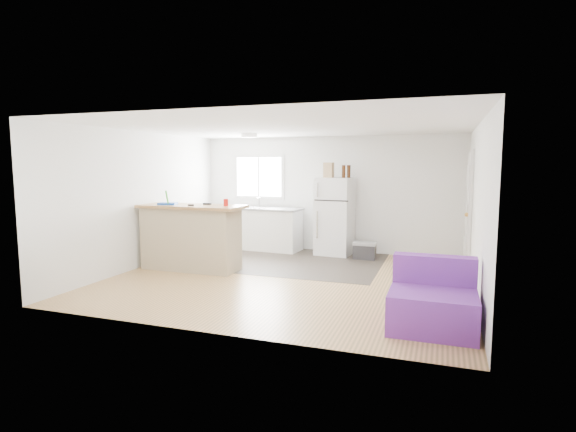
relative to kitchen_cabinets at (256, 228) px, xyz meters
The scene contains 19 objects.
room 2.75m from the kitchen_cabinets, 55.47° to the right, with size 5.51×5.01×2.41m.
vinyl_zone 1.30m from the kitchen_cabinets, 50.24° to the right, with size 4.05×2.50×0.00m, color #342D27.
window 1.13m from the kitchen_cabinets, 98.76° to the left, with size 1.18×0.06×0.98m.
interior_door 4.31m from the kitchen_cabinets, ahead, with size 0.11×0.92×2.10m.
ceiling_fixture 2.16m from the kitchen_cabinets, 72.88° to the right, with size 0.30×0.30×0.07m, color white.
kitchen_cabinets is the anchor object (origin of this frame).
peninsula 2.15m from the kitchen_cabinets, 98.23° to the right, with size 1.84×0.71×1.13m.
refrigerator 1.77m from the kitchen_cabinets, ahead, with size 0.74×0.71×1.56m.
cooler 2.44m from the kitchen_cabinets, ahead, with size 0.44×0.30×0.33m.
purple_seat 5.27m from the kitchen_cabinets, 44.74° to the right, with size 0.93×0.88×0.77m.
cleaner_jug 2.28m from the kitchen_cabinets, 85.69° to the right, with size 0.14×0.11×0.30m.
mop 2.40m from the kitchen_cabinets, 107.85° to the right, with size 0.24×0.39×1.39m.
red_cup 2.27m from the kitchen_cabinets, 80.12° to the right, with size 0.08×0.08×0.12m, color red.
blue_tray 2.42m from the kitchen_cabinets, 107.84° to the right, with size 0.30×0.22×0.04m, color #1345B2.
tool_a 2.11m from the kitchen_cabinets, 91.50° to the right, with size 0.14×0.05×0.03m, color black.
tool_b 2.38m from the kitchen_cabinets, 95.17° to the right, with size 0.10×0.04×0.03m, color black.
cardboard_box 2.05m from the kitchen_cabinets, ahead, with size 0.20×0.10×0.30m, color tan.
bottle_left 2.30m from the kitchen_cabinets, ahead, with size 0.07×0.07×0.25m, color #3A1D0A.
bottle_right 2.37m from the kitchen_cabinets, ahead, with size 0.07×0.07×0.25m, color #3A1D0A.
Camera 1 is at (2.30, -6.65, 1.82)m, focal length 28.00 mm.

